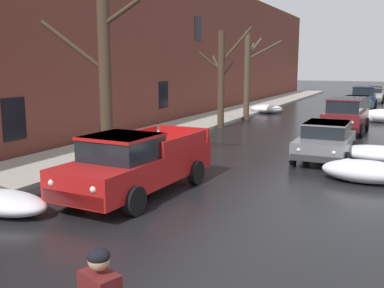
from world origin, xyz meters
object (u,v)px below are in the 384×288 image
(bare_tree_far_down_block, at_px, (248,71))
(suv_darkblue_queued_behind_truck, at_px, (364,96))
(suv_maroon_parked_kerbside_mid, at_px, (346,114))
(bare_tree_second_along_sidewalk, at_px, (105,63))
(sedan_grey_parked_kerbside_close, at_px, (326,140))
(bare_tree_mid_block, at_px, (222,77))
(pickup_truck_red_approaching_near_lane, at_px, (136,163))
(sedan_green_parked_far_down_block, at_px, (356,106))
(sedan_silver_at_far_intersection, at_px, (374,94))

(bare_tree_far_down_block, height_order, suv_darkblue_queued_behind_truck, bare_tree_far_down_block)
(bare_tree_far_down_block, xyz_separation_m, suv_maroon_parked_kerbside_mid, (6.55, -3.35, -2.16))
(bare_tree_second_along_sidewalk, relative_size, suv_darkblue_queued_behind_truck, 1.51)
(bare_tree_far_down_block, bearing_deg, bare_tree_second_along_sidewalk, -90.00)
(sedan_grey_parked_kerbside_close, height_order, suv_darkblue_queued_behind_truck, suv_darkblue_queued_behind_truck)
(bare_tree_mid_block, relative_size, suv_darkblue_queued_behind_truck, 1.16)
(bare_tree_mid_block, distance_m, pickup_truck_red_approaching_near_lane, 13.70)
(bare_tree_far_down_block, relative_size, sedan_green_parked_far_down_block, 1.27)
(pickup_truck_red_approaching_near_lane, relative_size, sedan_silver_at_far_intersection, 1.21)
(bare_tree_second_along_sidewalk, distance_m, suv_maroon_parked_kerbside_mid, 13.91)
(bare_tree_mid_block, distance_m, suv_darkblue_queued_behind_truck, 16.73)
(bare_tree_mid_block, bearing_deg, bare_tree_second_along_sidewalk, -89.85)
(pickup_truck_red_approaching_near_lane, bearing_deg, sedan_grey_parked_kerbside_close, 60.36)
(bare_tree_mid_block, relative_size, sedan_grey_parked_kerbside_close, 1.39)
(bare_tree_second_along_sidewalk, distance_m, bare_tree_far_down_block, 15.35)
(pickup_truck_red_approaching_near_lane, bearing_deg, suv_maroon_parked_kerbside_mid, 75.29)
(bare_tree_far_down_block, relative_size, suv_maroon_parked_kerbside_mid, 1.24)
(bare_tree_mid_block, xyz_separation_m, suv_maroon_parked_kerbside_mid, (6.58, 1.21, -1.88))
(suv_maroon_parked_kerbside_mid, bearing_deg, pickup_truck_red_approaching_near_lane, -104.71)
(sedan_grey_parked_kerbside_close, bearing_deg, suv_maroon_parked_kerbside_mid, 91.18)
(pickup_truck_red_approaching_near_lane, distance_m, suv_darkblue_queued_behind_truck, 28.87)
(sedan_grey_parked_kerbside_close, bearing_deg, bare_tree_mid_block, 136.86)
(sedan_green_parked_far_down_block, distance_m, suv_darkblue_queued_behind_truck, 6.53)
(suv_maroon_parked_kerbside_mid, xyz_separation_m, sedan_green_parked_far_down_block, (-0.24, 7.66, -0.23))
(bare_tree_mid_block, bearing_deg, bare_tree_far_down_block, 89.65)
(pickup_truck_red_approaching_near_lane, xyz_separation_m, suv_maroon_parked_kerbside_mid, (3.80, 14.47, 0.11))
(bare_tree_mid_block, distance_m, sedan_grey_parked_kerbside_close, 9.47)
(bare_tree_mid_block, height_order, suv_maroon_parked_kerbside_mid, bare_tree_mid_block)
(bare_tree_second_along_sidewalk, bearing_deg, sedan_grey_parked_kerbside_close, 33.64)
(pickup_truck_red_approaching_near_lane, distance_m, suv_maroon_parked_kerbside_mid, 14.97)
(suv_maroon_parked_kerbside_mid, bearing_deg, bare_tree_far_down_block, 152.90)
(bare_tree_mid_block, bearing_deg, sedan_green_parked_far_down_block, 54.43)
(sedan_grey_parked_kerbside_close, height_order, suv_maroon_parked_kerbside_mid, suv_maroon_parked_kerbside_mid)
(pickup_truck_red_approaching_near_lane, distance_m, sedan_green_parked_far_down_block, 22.42)
(bare_tree_second_along_sidewalk, height_order, pickup_truck_red_approaching_near_lane, bare_tree_second_along_sidewalk)
(bare_tree_mid_block, xyz_separation_m, suv_darkblue_queued_behind_truck, (6.29, 15.39, -1.88))
(suv_darkblue_queued_behind_truck, bearing_deg, bare_tree_mid_block, -112.24)
(suv_maroon_parked_kerbside_mid, bearing_deg, sedan_green_parked_far_down_block, 91.81)
(bare_tree_mid_block, bearing_deg, sedan_grey_parked_kerbside_close, -43.14)
(bare_tree_far_down_block, distance_m, sedan_grey_parked_kerbside_close, 13.00)
(bare_tree_second_along_sidewalk, bearing_deg, suv_darkblue_queued_behind_truck, 76.54)
(pickup_truck_red_approaching_near_lane, xyz_separation_m, suv_darkblue_queued_behind_truck, (3.51, 28.66, 0.11))
(suv_darkblue_queued_behind_truck, xyz_separation_m, sedan_silver_at_far_intersection, (0.35, 7.33, -0.24))
(bare_tree_second_along_sidewalk, height_order, bare_tree_far_down_block, bare_tree_second_along_sidewalk)
(sedan_grey_parked_kerbside_close, xyz_separation_m, sedan_silver_at_far_intersection, (-0.10, 29.04, 0.00))
(bare_tree_second_along_sidewalk, relative_size, sedan_silver_at_far_intersection, 1.64)
(sedan_green_parked_far_down_block, bearing_deg, bare_tree_mid_block, -125.57)
(bare_tree_far_down_block, relative_size, suv_darkblue_queued_behind_truck, 1.17)
(bare_tree_far_down_block, relative_size, sedan_silver_at_far_intersection, 1.27)
(bare_tree_second_along_sidewalk, bearing_deg, sedan_silver_at_far_intersection, 78.84)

